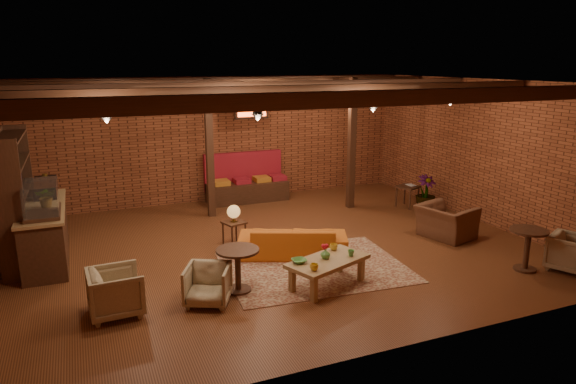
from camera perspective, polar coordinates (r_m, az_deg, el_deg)
name	(u,v)px	position (r m, az deg, el deg)	size (l,w,h in m)	color
floor	(275,248)	(10.17, -1.51, -6.22)	(10.00, 10.00, 0.00)	#432210
ceiling	(273,82)	(9.53, -1.64, 12.09)	(10.00, 8.00, 0.02)	black
wall_back	(219,140)	(13.49, -7.68, 5.80)	(10.00, 0.02, 3.20)	brown
wall_front	(393,231)	(6.28, 11.61, -4.29)	(10.00, 0.02, 3.20)	brown
wall_right	(481,151)	(12.39, 20.64, 4.26)	(0.02, 8.00, 3.20)	brown
ceiling_beams	(273,89)	(9.54, -1.63, 11.37)	(9.80, 6.40, 0.22)	black
ceiling_pipe	(247,96)	(11.06, -4.62, 10.55)	(0.12, 0.12, 9.60)	black
post_left	(209,149)	(12.00, -8.72, 4.71)	(0.16, 0.16, 3.20)	black
post_right	(352,144)	(12.69, 7.09, 5.29)	(0.16, 0.16, 3.20)	black
service_counter	(44,219)	(10.31, -25.53, -2.71)	(0.80, 2.50, 1.60)	black
plant_counter	(47,193)	(10.39, -25.18, -0.13)	(0.35, 0.39, 0.30)	#337F33
shelving_hutch	(16,198)	(10.34, -27.94, -0.63)	(0.52, 2.00, 2.40)	black
banquette	(247,182)	(13.43, -4.55, 1.07)	(2.10, 0.70, 1.00)	maroon
service_sign	(251,113)	(12.71, -4.08, 8.78)	(0.86, 0.06, 0.30)	#EF4817
ceiling_spotlights	(274,101)	(9.55, -1.62, 10.05)	(6.40, 4.40, 0.28)	black
rug	(315,267)	(9.26, 2.98, -8.35)	(3.15, 2.41, 0.01)	maroon
sofa	(293,241)	(9.70, 0.55, -5.42)	(2.02, 0.79, 0.59)	#BA5919
coffee_table	(327,262)	(8.39, 4.33, -7.81)	(1.51, 1.12, 0.72)	olive
side_table_lamp	(234,215)	(10.19, -6.05, -2.53)	(0.50, 0.50, 0.83)	black
round_table_left	(238,263)	(8.22, -5.60, -7.83)	(0.68, 0.68, 0.71)	black
armchair_a	(116,290)	(7.92, -18.60, -10.26)	(0.74, 0.69, 0.76)	beige
armchair_b	(208,283)	(7.94, -8.91, -9.93)	(0.65, 0.61, 0.66)	beige
armchair_right	(446,216)	(11.12, 17.19, -2.60)	(1.04, 0.68, 0.91)	brown
side_table_book	(408,187)	(13.20, 13.17, 0.49)	(0.64, 0.64, 0.56)	black
round_table_right	(528,243)	(9.89, 25.09, -5.16)	(0.64, 0.64, 0.75)	black
armchair_far	(572,251)	(10.28, 28.98, -5.79)	(0.69, 0.64, 0.71)	beige
plant_tall	(428,158)	(12.87, 15.29, 3.65)	(1.45, 1.45, 2.60)	#4C7F4C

